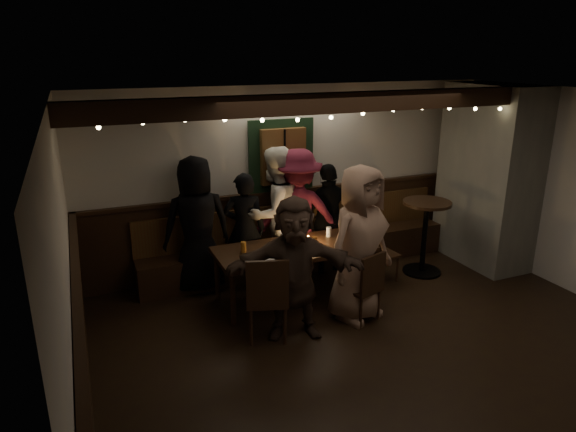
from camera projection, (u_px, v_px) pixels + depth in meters
name	position (u px, v px, depth m)	size (l,w,h in m)	color
room	(398.00, 205.00, 6.84)	(6.02, 5.01, 2.62)	black
dining_table	(294.00, 252.00, 6.39)	(1.97, 0.84, 0.85)	black
chair_near_left	(267.00, 294.00, 5.46)	(0.56, 0.56, 0.99)	black
chair_near_right	(366.00, 283.00, 5.89)	(0.49, 0.49, 0.86)	black
chair_end	(378.00, 250.00, 6.94)	(0.41, 0.41, 0.82)	black
high_top	(425.00, 228.00, 7.16)	(0.66, 0.66, 1.06)	black
person_a	(197.00, 225.00, 6.58)	(0.88, 0.57, 1.79)	black
person_b	(245.00, 229.00, 6.84)	(0.56, 0.37, 1.53)	black
person_c	(275.00, 214.00, 6.98)	(0.89, 0.70, 1.84)	silver
person_d	(298.00, 215.00, 6.99)	(1.17, 0.67, 1.80)	#4F1323
person_e	(328.00, 218.00, 7.22)	(0.92, 0.38, 1.56)	black
person_f	(294.00, 268.00, 5.52)	(1.48, 0.47, 1.60)	#423026
person_g	(359.00, 244.00, 5.87)	(0.90, 0.59, 1.85)	#A17A63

